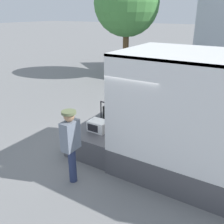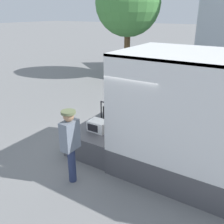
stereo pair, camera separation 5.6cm
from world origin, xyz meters
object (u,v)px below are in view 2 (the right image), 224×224
object	(u,v)px
microwave	(98,126)
portable_generator	(113,113)
worker_person	(70,139)
street_tree	(128,3)

from	to	relation	value
microwave	portable_generator	bearing A→B (deg)	92.76
microwave	worker_person	distance (m)	1.46
worker_person	street_tree	bearing A→B (deg)	112.29
worker_person	street_tree	size ratio (longest dim) A/B	0.29
microwave	street_tree	size ratio (longest dim) A/B	0.09
microwave	street_tree	distance (m)	9.98
portable_generator	street_tree	xyz separation A→B (m)	(-3.81, 7.72, 3.29)
microwave	worker_person	world-z (taller)	worker_person
portable_generator	worker_person	bearing A→B (deg)	-83.09
portable_generator	worker_person	world-z (taller)	worker_person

